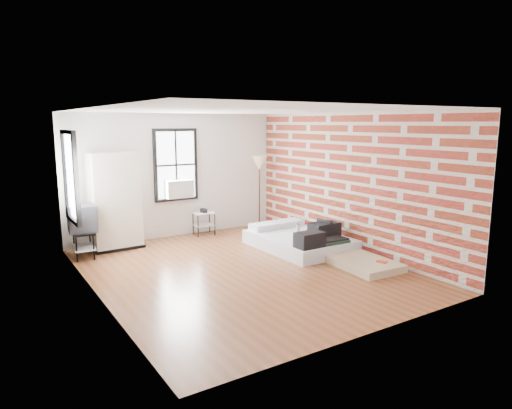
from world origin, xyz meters
TOP-DOWN VIEW (x-y plane):
  - ground at (0.00, 0.00)m, footprint 6.00×6.00m
  - room_shell at (0.23, 0.36)m, footprint 5.02×6.02m
  - mattress_main at (1.74, 0.58)m, footprint 1.58×2.13m
  - mattress_bare at (1.94, -0.67)m, footprint 1.00×1.76m
  - wardrobe at (-1.49, 2.65)m, footprint 1.04×0.63m
  - side_table at (0.56, 2.72)m, footprint 0.50×0.41m
  - floor_lamp at (2.06, 2.65)m, footprint 0.38×0.38m
  - tv_stand at (-2.21, 2.36)m, footprint 0.58×0.77m

SIDE VIEW (x-z plane):
  - ground at x=0.00m, z-range 0.00..0.00m
  - mattress_bare at x=1.94m, z-range -0.07..0.30m
  - mattress_main at x=1.74m, z-range -0.15..0.52m
  - side_table at x=0.56m, z-range 0.10..0.73m
  - tv_stand at x=-2.21m, z-range 0.22..1.26m
  - wardrobe at x=-1.49m, z-range 0.00..2.00m
  - floor_lamp at x=2.06m, z-range 0.64..2.44m
  - room_shell at x=0.23m, z-range 0.33..3.14m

